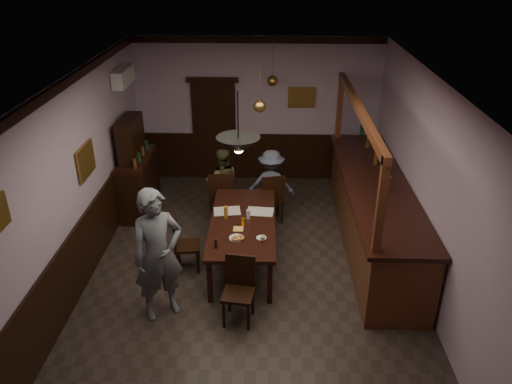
{
  "coord_description": "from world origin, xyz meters",
  "views": [
    {
      "loc": [
        0.26,
        -5.94,
        4.58
      ],
      "look_at": [
        0.06,
        0.94,
        1.15
      ],
      "focal_mm": 35.0,
      "sensor_mm": 36.0,
      "label": 1
    }
  ],
  "objects_px": {
    "soda_can": "(243,222)",
    "coffee_cup": "(263,238)",
    "chair_far_right": "(272,196)",
    "chair_near": "(239,286)",
    "pendant_iron": "(238,145)",
    "chair_far_left": "(221,195)",
    "sideboard": "(137,174)",
    "chair_side": "(182,242)",
    "pendant_brass_far": "(272,81)",
    "pendant_brass_mid": "(260,106)",
    "person_seated_right": "(271,184)",
    "bar_counter": "(373,212)",
    "person_standing": "(158,255)",
    "person_seated_left": "(222,183)",
    "dining_table": "(243,224)"
  },
  "relations": [
    {
      "from": "chair_near",
      "to": "pendant_iron",
      "type": "bearing_deg",
      "value": 99.84
    },
    {
      "from": "chair_side",
      "to": "sideboard",
      "type": "relative_size",
      "value": 0.48
    },
    {
      "from": "chair_side",
      "to": "person_standing",
      "type": "distance_m",
      "value": 1.15
    },
    {
      "from": "chair_far_left",
      "to": "pendant_iron",
      "type": "height_order",
      "value": "pendant_iron"
    },
    {
      "from": "person_seated_right",
      "to": "pendant_brass_far",
      "type": "bearing_deg",
      "value": -87.77
    },
    {
      "from": "chair_side",
      "to": "sideboard",
      "type": "height_order",
      "value": "sideboard"
    },
    {
      "from": "pendant_iron",
      "to": "chair_near",
      "type": "bearing_deg",
      "value": -88.26
    },
    {
      "from": "person_seated_right",
      "to": "pendant_iron",
      "type": "relative_size",
      "value": 1.61
    },
    {
      "from": "chair_far_right",
      "to": "pendant_iron",
      "type": "relative_size",
      "value": 1.2
    },
    {
      "from": "chair_far_left",
      "to": "sideboard",
      "type": "bearing_deg",
      "value": -21.63
    },
    {
      "from": "chair_far_left",
      "to": "chair_far_right",
      "type": "xyz_separation_m",
      "value": [
        0.91,
        0.01,
        -0.02
      ]
    },
    {
      "from": "sideboard",
      "to": "pendant_brass_far",
      "type": "xyz_separation_m",
      "value": [
        2.51,
        0.82,
        1.57
      ]
    },
    {
      "from": "chair_side",
      "to": "person_seated_right",
      "type": "bearing_deg",
      "value": -44.49
    },
    {
      "from": "bar_counter",
      "to": "pendant_brass_far",
      "type": "relative_size",
      "value": 5.38
    },
    {
      "from": "chair_near",
      "to": "chair_side",
      "type": "xyz_separation_m",
      "value": [
        -0.94,
        1.11,
        -0.03
      ]
    },
    {
      "from": "soda_can",
      "to": "dining_table",
      "type": "bearing_deg",
      "value": 97.42
    },
    {
      "from": "person_seated_right",
      "to": "pendant_brass_mid",
      "type": "height_order",
      "value": "pendant_brass_mid"
    },
    {
      "from": "pendant_iron",
      "to": "chair_side",
      "type": "bearing_deg",
      "value": 147.77
    },
    {
      "from": "chair_near",
      "to": "pendant_brass_mid",
      "type": "height_order",
      "value": "pendant_brass_mid"
    },
    {
      "from": "pendant_brass_far",
      "to": "person_standing",
      "type": "bearing_deg",
      "value": -111.23
    },
    {
      "from": "bar_counter",
      "to": "pendant_brass_mid",
      "type": "height_order",
      "value": "pendant_brass_mid"
    },
    {
      "from": "chair_far_right",
      "to": "person_seated_left",
      "type": "bearing_deg",
      "value": -28.59
    },
    {
      "from": "pendant_brass_mid",
      "to": "chair_far_right",
      "type": "bearing_deg",
      "value": 58.84
    },
    {
      "from": "chair_side",
      "to": "pendant_iron",
      "type": "height_order",
      "value": "pendant_iron"
    },
    {
      "from": "chair_side",
      "to": "soda_can",
      "type": "bearing_deg",
      "value": -92.17
    },
    {
      "from": "bar_counter",
      "to": "pendant_iron",
      "type": "xyz_separation_m",
      "value": [
        -2.12,
        -1.39,
        1.69
      ]
    },
    {
      "from": "person_seated_left",
      "to": "pendant_brass_far",
      "type": "height_order",
      "value": "pendant_brass_far"
    },
    {
      "from": "person_standing",
      "to": "soda_can",
      "type": "distance_m",
      "value": 1.55
    },
    {
      "from": "chair_far_left",
      "to": "pendant_brass_far",
      "type": "bearing_deg",
      "value": -130.66
    },
    {
      "from": "coffee_cup",
      "to": "soda_can",
      "type": "distance_m",
      "value": 0.54
    },
    {
      "from": "chair_far_left",
      "to": "chair_side",
      "type": "distance_m",
      "value": 1.55
    },
    {
      "from": "soda_can",
      "to": "coffee_cup",
      "type": "bearing_deg",
      "value": -55.87
    },
    {
      "from": "pendant_brass_mid",
      "to": "coffee_cup",
      "type": "bearing_deg",
      "value": -86.92
    },
    {
      "from": "sideboard",
      "to": "pendant_brass_mid",
      "type": "bearing_deg",
      "value": -19.21
    },
    {
      "from": "chair_far_left",
      "to": "pendant_brass_mid",
      "type": "distance_m",
      "value": 1.91
    },
    {
      "from": "bar_counter",
      "to": "pendant_brass_mid",
      "type": "distance_m",
      "value": 2.55
    },
    {
      "from": "person_standing",
      "to": "pendant_brass_far",
      "type": "distance_m",
      "value": 4.3
    },
    {
      "from": "person_standing",
      "to": "sideboard",
      "type": "relative_size",
      "value": 1.03
    },
    {
      "from": "person_seated_right",
      "to": "bar_counter",
      "type": "xyz_separation_m",
      "value": [
        1.69,
        -0.96,
        -0.03
      ]
    },
    {
      "from": "chair_far_right",
      "to": "sideboard",
      "type": "height_order",
      "value": "sideboard"
    },
    {
      "from": "person_standing",
      "to": "bar_counter",
      "type": "height_order",
      "value": "bar_counter"
    },
    {
      "from": "dining_table",
      "to": "chair_near",
      "type": "distance_m",
      "value": 1.34
    },
    {
      "from": "chair_far_right",
      "to": "chair_near",
      "type": "xyz_separation_m",
      "value": [
        -0.43,
        -2.6,
        -0.02
      ]
    },
    {
      "from": "chair_far_right",
      "to": "pendant_iron",
      "type": "bearing_deg",
      "value": 65.6
    },
    {
      "from": "sideboard",
      "to": "pendant_brass_mid",
      "type": "height_order",
      "value": "pendant_brass_mid"
    },
    {
      "from": "sideboard",
      "to": "coffee_cup",
      "type": "bearing_deg",
      "value": -43.91
    },
    {
      "from": "sideboard",
      "to": "pendant_brass_mid",
      "type": "relative_size",
      "value": 2.24
    },
    {
      "from": "chair_near",
      "to": "person_seated_right",
      "type": "xyz_separation_m",
      "value": [
        0.41,
        2.88,
        0.14
      ]
    },
    {
      "from": "person_seated_left",
      "to": "coffee_cup",
      "type": "relative_size",
      "value": 16.46
    },
    {
      "from": "bar_counter",
      "to": "chair_side",
      "type": "bearing_deg",
      "value": -165.18
    }
  ]
}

